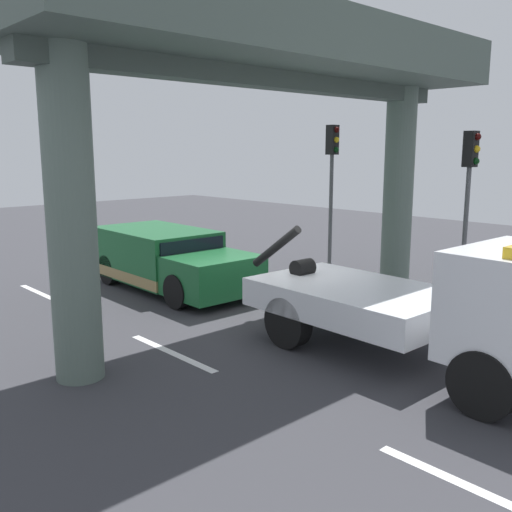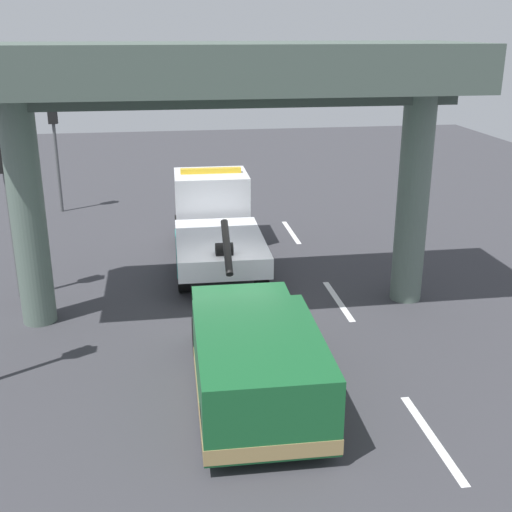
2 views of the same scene
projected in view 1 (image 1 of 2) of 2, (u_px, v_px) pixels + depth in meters
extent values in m
cube|color=#38383D|center=(278.00, 324.00, 12.52)|extent=(60.00, 40.00, 0.10)
cube|color=silver|center=(42.00, 294.00, 14.94)|extent=(2.60, 0.16, 0.01)
cube|color=silver|center=(172.00, 353.00, 10.62)|extent=(2.60, 0.16, 0.01)
cube|color=silver|center=(481.00, 492.00, 6.30)|extent=(2.60, 0.16, 0.01)
cube|color=white|center=(355.00, 299.00, 10.88)|extent=(3.88, 2.47, 0.55)
cube|color=teal|center=(392.00, 293.00, 11.68)|extent=(3.65, 0.09, 0.20)
cylinder|color=black|center=(276.00, 247.00, 12.35)|extent=(1.42, 0.21, 1.07)
cylinder|color=black|center=(303.00, 268.00, 11.82)|extent=(0.37, 0.46, 0.36)
cylinder|color=black|center=(483.00, 384.00, 7.98)|extent=(1.01, 0.34, 1.00)
cylinder|color=black|center=(356.00, 303.00, 12.20)|extent=(1.01, 0.34, 1.00)
cylinder|color=black|center=(288.00, 322.00, 10.84)|extent=(1.01, 0.34, 1.00)
cube|color=#195B2D|center=(156.00, 253.00, 15.82)|extent=(3.50, 2.27, 1.35)
cube|color=#195B2D|center=(213.00, 275.00, 13.96)|extent=(1.77, 2.14, 0.95)
cube|color=black|center=(193.00, 251.00, 14.49)|extent=(0.10, 1.94, 0.59)
cube|color=#9E8451|center=(157.00, 270.00, 15.92)|extent=(3.52, 2.28, 0.28)
cylinder|color=black|center=(239.00, 279.00, 14.75)|extent=(0.85, 0.30, 0.84)
cylinder|color=black|center=(177.00, 292.00, 13.50)|extent=(0.85, 0.30, 0.84)
cylinder|color=black|center=(167.00, 261.00, 17.24)|extent=(0.85, 0.30, 0.84)
cylinder|color=black|center=(110.00, 269.00, 15.98)|extent=(0.85, 0.30, 0.84)
cylinder|color=#596B60|center=(398.00, 191.00, 15.15)|extent=(0.79, 0.79, 5.32)
cylinder|color=#596B60|center=(71.00, 219.00, 9.00)|extent=(0.79, 0.79, 5.32)
cube|color=#4B5B52|center=(277.00, 45.00, 11.49)|extent=(3.60, 11.19, 1.03)
cube|color=#3E4A43|center=(277.00, 80.00, 11.61)|extent=(0.50, 10.79, 0.36)
cylinder|color=#515456|center=(331.00, 212.00, 17.90)|extent=(0.12, 0.12, 3.59)
cube|color=black|center=(332.00, 140.00, 17.48)|extent=(0.28, 0.32, 0.90)
sphere|color=#360605|center=(337.00, 130.00, 17.31)|extent=(0.18, 0.18, 0.18)
sphere|color=gold|center=(336.00, 140.00, 17.37)|extent=(0.18, 0.18, 0.18)
sphere|color=black|center=(336.00, 150.00, 17.42)|extent=(0.18, 0.18, 0.18)
cylinder|color=#515456|center=(465.00, 232.00, 14.68)|extent=(0.12, 0.12, 3.31)
cube|color=black|center=(471.00, 149.00, 14.29)|extent=(0.28, 0.32, 0.90)
sphere|color=#360605|center=(478.00, 137.00, 14.12)|extent=(0.18, 0.18, 0.18)
sphere|color=gold|center=(477.00, 149.00, 14.18)|extent=(0.18, 0.18, 0.18)
sphere|color=black|center=(476.00, 161.00, 14.23)|extent=(0.18, 0.18, 0.18)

